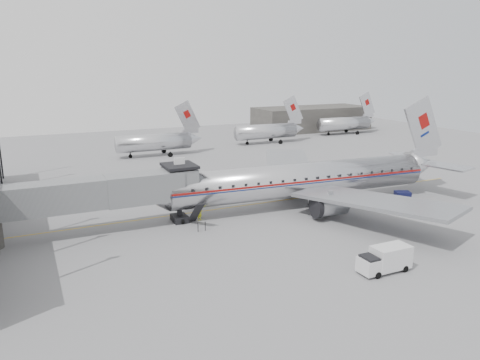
# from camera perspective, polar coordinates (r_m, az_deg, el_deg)

# --- Properties ---
(ground) EXTENTS (160.00, 160.00, 0.00)m
(ground) POSITION_cam_1_polar(r_m,az_deg,el_deg) (52.65, 3.58, -4.82)
(ground) COLOR slate
(ground) RESTS_ON ground
(hangar) EXTENTS (30.00, 12.00, 6.00)m
(hangar) POSITION_cam_1_polar(r_m,az_deg,el_deg) (125.32, 8.69, 7.43)
(hangar) COLOR #383633
(hangar) RESTS_ON ground
(apron_line) EXTENTS (60.00, 0.15, 0.01)m
(apron_line) POSITION_cam_1_polar(r_m,az_deg,el_deg) (59.03, 3.37, -2.72)
(apron_line) COLOR gold
(apron_line) RESTS_ON ground
(jet_bridge) EXTENTS (21.00, 6.20, 7.10)m
(jet_bridge) POSITION_cam_1_polar(r_m,az_deg,el_deg) (49.61, -15.65, -1.46)
(jet_bridge) COLOR #5D6062
(jet_bridge) RESTS_ON ground
(distant_aircraft_near) EXTENTS (16.39, 3.20, 10.26)m
(distant_aircraft_near) POSITION_cam_1_polar(r_m,az_deg,el_deg) (89.67, -10.35, 4.63)
(distant_aircraft_near) COLOR silver
(distant_aircraft_near) RESTS_ON ground
(distant_aircraft_mid) EXTENTS (16.39, 3.20, 10.26)m
(distant_aircraft_mid) POSITION_cam_1_polar(r_m,az_deg,el_deg) (102.81, 3.27, 6.01)
(distant_aircraft_mid) COLOR silver
(distant_aircraft_mid) RESTS_ON ground
(distant_aircraft_far) EXTENTS (16.39, 3.20, 10.26)m
(distant_aircraft_far) POSITION_cam_1_polar(r_m,az_deg,el_deg) (119.13, 12.65, 6.79)
(distant_aircraft_far) COLOR silver
(distant_aircraft_far) RESTS_ON ground
(airliner) EXTENTS (41.19, 38.09, 13.02)m
(airliner) POSITION_cam_1_polar(r_m,az_deg,el_deg) (57.54, 8.21, 0.10)
(airliner) COLOR silver
(airliner) RESTS_ON ground
(service_van) EXTENTS (4.62, 1.86, 2.17)m
(service_van) POSITION_cam_1_polar(r_m,az_deg,el_deg) (41.31, 17.26, -9.18)
(service_van) COLOR silver
(service_van) RESTS_ON ground
(baggage_cart_navy) EXTENTS (2.32, 2.09, 1.49)m
(baggage_cart_navy) POSITION_cam_1_polar(r_m,az_deg,el_deg) (61.78, 19.18, -1.97)
(baggage_cart_navy) COLOR black
(baggage_cart_navy) RESTS_ON ground
(baggage_cart_white) EXTENTS (2.63, 2.28, 1.75)m
(baggage_cart_white) POSITION_cam_1_polar(r_m,az_deg,el_deg) (58.03, 9.62, -2.24)
(baggage_cart_white) COLOR silver
(baggage_cart_white) RESTS_ON ground
(ramp_worker) EXTENTS (0.78, 0.71, 1.78)m
(ramp_worker) POSITION_cam_1_polar(r_m,az_deg,el_deg) (52.18, -4.92, -3.99)
(ramp_worker) COLOR #B9C116
(ramp_worker) RESTS_ON ground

